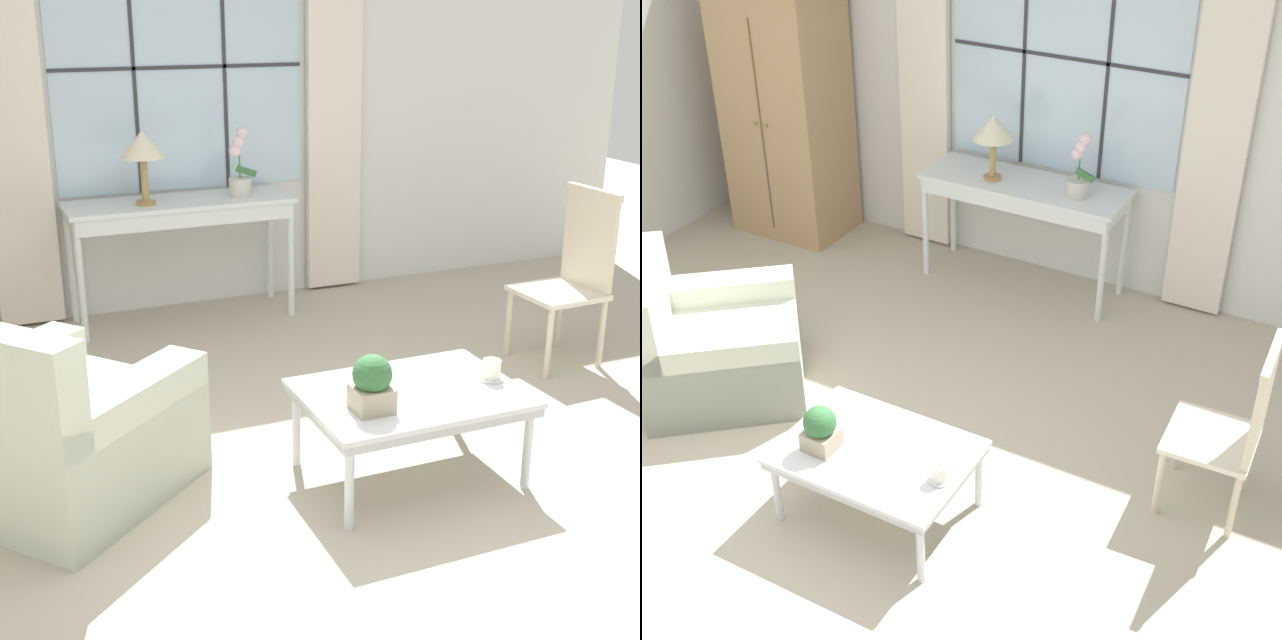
{
  "view_description": "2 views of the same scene",
  "coord_description": "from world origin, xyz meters",
  "views": [
    {
      "loc": [
        -1.5,
        -2.94,
        2.02
      ],
      "look_at": [
        0.04,
        0.72,
        0.61
      ],
      "focal_mm": 50.0,
      "sensor_mm": 36.0,
      "label": 1
    },
    {
      "loc": [
        2.26,
        -2.56,
        3.38
      ],
      "look_at": [
        0.38,
        0.85,
        0.86
      ],
      "focal_mm": 50.0,
      "sensor_mm": 36.0,
      "label": 2
    }
  ],
  "objects": [
    {
      "name": "wall_back_windowed",
      "position": [
        0.0,
        3.02,
        1.4
      ],
      "size": [
        7.2,
        0.14,
        2.8
      ],
      "color": "silver",
      "rests_on": "ground_plane"
    },
    {
      "name": "table_lamp",
      "position": [
        -0.35,
        2.63,
        1.18
      ],
      "size": [
        0.29,
        0.29,
        0.47
      ],
      "color": "#9E7F47",
      "rests_on": "console_table"
    },
    {
      "name": "pillar_candle",
      "position": [
        0.64,
        0.16,
        0.47
      ],
      "size": [
        0.11,
        0.11,
        0.11
      ],
      "color": "silver",
      "rests_on": "coffee_table"
    },
    {
      "name": "side_chair_wooden",
      "position": [
        1.8,
        1.08,
        0.56
      ],
      "size": [
        0.46,
        0.46,
        1.03
      ],
      "color": "beige",
      "rests_on": "ground_plane"
    },
    {
      "name": "armchair_upholstered",
      "position": [
        -1.21,
        0.64,
        0.28
      ],
      "size": [
        1.28,
        1.28,
        0.89
      ],
      "color": "beige",
      "rests_on": "ground_plane"
    },
    {
      "name": "potted_orchid",
      "position": [
        0.28,
        2.66,
        0.99
      ],
      "size": [
        0.19,
        0.15,
        0.45
      ],
      "color": "#BCB7AD",
      "rests_on": "console_table"
    },
    {
      "name": "console_table",
      "position": [
        -0.13,
        2.69,
        0.73
      ],
      "size": [
        1.47,
        0.5,
        0.81
      ],
      "color": "silver",
      "rests_on": "ground_plane"
    },
    {
      "name": "armoire",
      "position": [
        -2.16,
        2.65,
        1.02
      ],
      "size": [
        0.95,
        0.67,
        2.03
      ],
      "color": "tan",
      "rests_on": "ground_plane"
    },
    {
      "name": "coffee_table",
      "position": [
        0.25,
        0.19,
        0.38
      ],
      "size": [
        0.95,
        0.68,
        0.42
      ],
      "color": "silver",
      "rests_on": "ground_plane"
    },
    {
      "name": "ground_plane",
      "position": [
        0.0,
        0.0,
        0.0
      ],
      "size": [
        14.0,
        14.0,
        0.0
      ],
      "primitive_type": "plane",
      "color": "#B2A893"
    },
    {
      "name": "potted_plant_small",
      "position": [
        0.01,
        0.08,
        0.55
      ],
      "size": [
        0.17,
        0.17,
        0.25
      ],
      "color": "tan",
      "rests_on": "coffee_table"
    }
  ]
}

